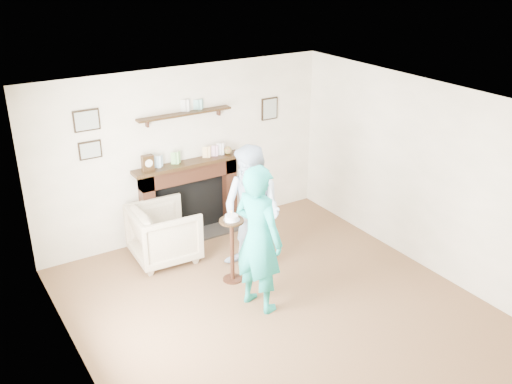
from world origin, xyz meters
TOP-DOWN VIEW (x-y plane):
  - ground at (0.00, 0.00)m, footprint 5.00×5.00m
  - room_shell at (-0.00, 0.69)m, footprint 4.54×5.02m
  - armchair at (-0.64, 1.90)m, footprint 0.90×0.88m
  - man at (0.20, 0.98)m, footprint 0.95×1.04m
  - woman at (-0.15, 0.27)m, footprint 0.61×0.76m
  - pedestal_table at (-0.13, 0.92)m, footprint 0.31×0.31m

SIDE VIEW (x-z plane):
  - ground at x=0.00m, z-range 0.00..0.00m
  - armchair at x=-0.64m, z-range -0.39..0.39m
  - man at x=0.20m, z-range -0.87..0.87m
  - woman at x=-0.15m, z-range -0.91..0.91m
  - pedestal_table at x=-0.13m, z-range 0.11..1.11m
  - room_shell at x=0.00m, z-range 0.36..2.88m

